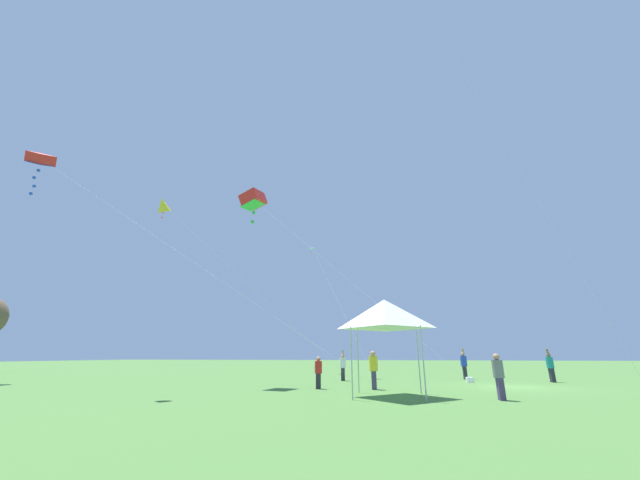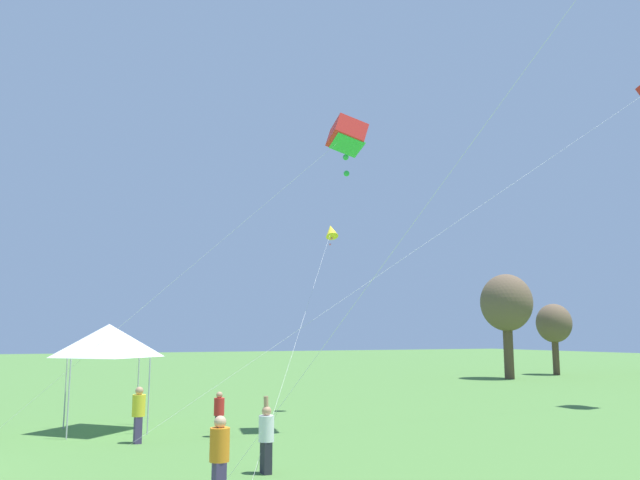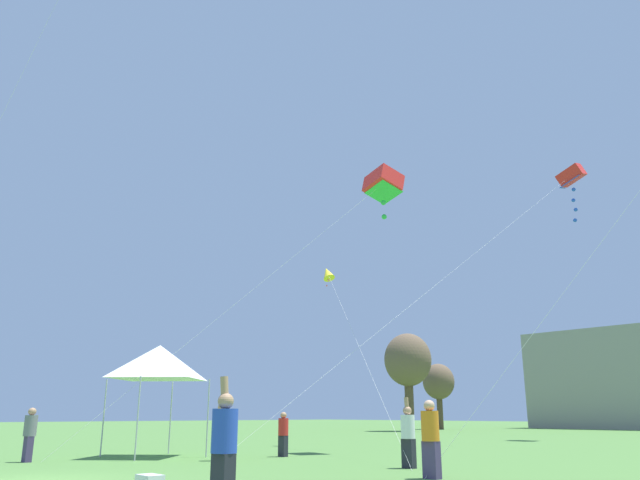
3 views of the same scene
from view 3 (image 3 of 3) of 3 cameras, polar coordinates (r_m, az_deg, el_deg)
tree_far_centre at (r=57.33m, az=8.04°, el=-10.90°), size 4.20×4.20×8.47m
tree_near_right at (r=64.40m, az=10.79°, el=-12.67°), size 3.11×3.11×6.28m
festival_tent at (r=24.09m, az=-14.49°, el=-10.77°), size 2.99×2.99×3.93m
person_white_shirt at (r=18.72m, az=8.05°, el=-17.10°), size 0.40×0.40×1.94m
person_blue_shirt at (r=10.90m, az=-8.76°, el=-17.88°), size 0.43×0.43×2.09m
person_grey_shirt at (r=22.80m, az=-25.01°, el=-15.66°), size 0.39×0.39×1.67m
person_yellow_shirt at (r=21.71m, az=-9.05°, el=-16.74°), size 0.43×0.43×1.81m
person_red_shirt at (r=23.49m, az=-3.38°, el=-17.16°), size 0.36×0.36×1.54m
person_orange_shirt at (r=15.84m, az=10.07°, el=-17.21°), size 0.43×0.43×1.80m
kite_red_box_1 at (r=43.59m, az=21.98°, el=5.39°), size 1.91×26.47×17.16m
kite_red_box_2 at (r=27.59m, az=5.80°, el=5.09°), size 5.01×12.66×11.89m
kite_yellow_diamond_3 at (r=32.24m, az=0.71°, el=-3.08°), size 12.07×7.98×8.92m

